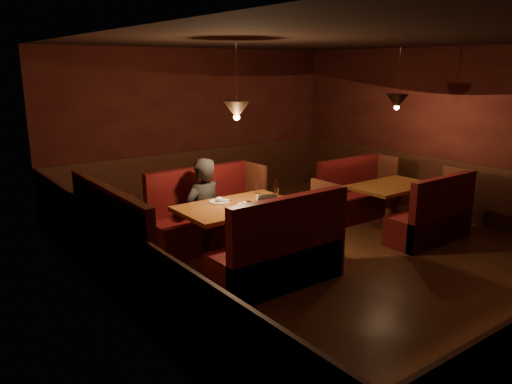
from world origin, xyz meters
TOP-DOWN VIEW (x-y plane):
  - room at (-0.28, 0.04)m, footprint 6.02×7.02m
  - main_table at (-1.22, 0.33)m, footprint 1.54×0.93m
  - main_bench_far at (-1.20, 1.21)m, footprint 1.69×0.60m
  - main_bench_near at (-1.20, -0.54)m, footprint 1.69×0.60m
  - second_table at (1.58, 0.09)m, footprint 1.31×0.84m
  - second_bench_far at (1.61, 0.88)m, footprint 1.45×0.54m
  - second_bench_near at (1.61, -0.69)m, footprint 1.45×0.54m
  - diner_a at (-1.37, 1.00)m, footprint 0.69×0.52m
  - diner_b at (-1.18, -0.31)m, footprint 0.81×0.70m

SIDE VIEW (x-z plane):
  - second_bench_far at x=1.61m, z-range -0.19..0.85m
  - second_bench_near at x=1.61m, z-range -0.19..0.85m
  - main_bench_far at x=-1.20m, z-range -0.21..0.94m
  - main_bench_near at x=-1.20m, z-range -0.21..0.94m
  - second_table at x=1.58m, z-range 0.18..0.92m
  - main_table at x=-1.22m, z-range 0.10..1.17m
  - diner_b at x=-1.18m, z-range 0.00..1.44m
  - diner_a at x=-1.37m, z-range 0.00..1.71m
  - room at x=-0.28m, z-range -0.41..2.51m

